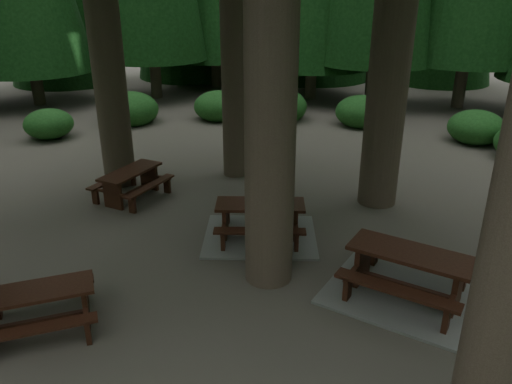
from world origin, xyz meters
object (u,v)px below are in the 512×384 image
(picnic_table_a, at_px, (407,281))
(picnic_table_e, at_px, (38,303))
(picnic_table_c, at_px, (260,226))
(picnic_table_b, at_px, (131,180))

(picnic_table_a, relative_size, picnic_table_e, 1.41)
(picnic_table_a, bearing_deg, picnic_table_c, 171.01)
(picnic_table_a, bearing_deg, picnic_table_b, 175.00)
(picnic_table_c, bearing_deg, picnic_table_e, -136.86)
(picnic_table_a, height_order, picnic_table_e, picnic_table_a)
(picnic_table_a, height_order, picnic_table_b, picnic_table_a)
(picnic_table_c, xyz_separation_m, picnic_table_e, (-2.34, -3.84, 0.21))
(picnic_table_e, bearing_deg, picnic_table_b, 67.87)
(picnic_table_e, bearing_deg, picnic_table_c, 22.20)
(picnic_table_a, distance_m, picnic_table_e, 5.87)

